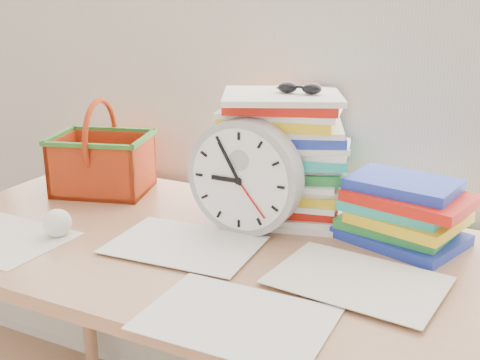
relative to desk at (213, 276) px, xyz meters
The scene contains 8 objects.
desk is the anchor object (origin of this frame).
paper_stack 0.33m from the desk, 73.56° to the left, with size 0.31×0.26×0.31m, color white, non-canonical shape.
clock 0.23m from the desk, 72.09° to the left, with size 0.27×0.27×0.05m, color #9E9E9F.
sunglasses 0.47m from the desk, 65.93° to the left, with size 0.12×0.10×0.03m, color black, non-canonical shape.
book_stack 0.44m from the desk, 30.25° to the left, with size 0.28×0.21×0.14m, color white, non-canonical shape.
basket 0.52m from the desk, 157.40° to the left, with size 0.25×0.20×0.25m, color #BA3912, non-canonical shape.
crumpled_ball 0.37m from the desk, 161.30° to the right, with size 0.06×0.06×0.06m, color white.
scattered_papers 0.08m from the desk, ahead, with size 1.26×0.42×0.02m, color white, non-canonical shape.
Camera 1 is at (0.60, 0.55, 1.29)m, focal length 45.00 mm.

